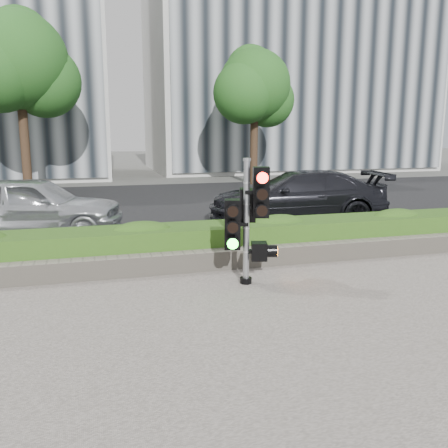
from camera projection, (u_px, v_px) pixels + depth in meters
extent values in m
plane|color=#51514C|center=(248.00, 307.00, 6.71)|extent=(120.00, 120.00, 0.00)
cube|color=#9E9389|center=(335.00, 400.00, 4.35)|extent=(16.00, 11.00, 0.03)
cube|color=black|center=(154.00, 205.00, 16.16)|extent=(60.00, 13.00, 0.02)
cube|color=gray|center=(199.00, 251.00, 9.68)|extent=(60.00, 0.25, 0.12)
cube|color=gray|center=(214.00, 260.00, 8.47)|extent=(12.00, 0.32, 0.34)
cube|color=#58932D|center=(206.00, 242.00, 9.05)|extent=(12.00, 1.00, 0.68)
cube|color=#B7B7B2|center=(285.00, 80.00, 32.14)|extent=(18.00, 10.00, 12.00)
cylinder|color=black|center=(25.00, 144.00, 18.84)|extent=(0.36, 0.36, 4.03)
sphere|color=#17511D|center=(18.00, 60.00, 18.24)|extent=(3.74, 3.74, 3.74)
sphere|color=#17511D|center=(44.00, 81.00, 18.94)|extent=(2.88, 2.88, 2.88)
sphere|color=#17511D|center=(19.00, 40.00, 18.75)|extent=(2.59, 2.59, 2.59)
cylinder|color=black|center=(254.00, 147.00, 22.49)|extent=(0.36, 0.36, 3.58)
sphere|color=#17511D|center=(255.00, 85.00, 21.96)|extent=(3.33, 3.33, 3.33)
sphere|color=#17511D|center=(267.00, 100.00, 22.59)|extent=(2.56, 2.56, 2.56)
sphere|color=#17511D|center=(244.00, 93.00, 21.50)|extent=(2.82, 2.82, 2.82)
sphere|color=#17511D|center=(250.00, 70.00, 22.42)|extent=(2.30, 2.30, 2.30)
cylinder|color=black|center=(246.00, 280.00, 7.68)|extent=(0.19, 0.19, 0.10)
cylinder|color=gray|center=(246.00, 224.00, 7.50)|extent=(0.10, 0.10, 1.97)
cylinder|color=gray|center=(247.00, 160.00, 7.31)|extent=(0.12, 0.12, 0.05)
cube|color=#FF1107|center=(261.00, 192.00, 7.38)|extent=(0.31, 0.31, 0.79)
cube|color=#14E51E|center=(232.00, 224.00, 7.48)|extent=(0.31, 0.31, 0.79)
cube|color=black|center=(248.00, 205.00, 7.67)|extent=(0.31, 0.31, 0.54)
cube|color=orange|center=(259.00, 251.00, 7.62)|extent=(0.31, 0.31, 0.29)
imported|color=silver|center=(32.00, 206.00, 11.23)|extent=(4.44, 2.51, 1.43)
imported|color=black|center=(297.00, 196.00, 12.97)|extent=(5.10, 2.78, 1.40)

